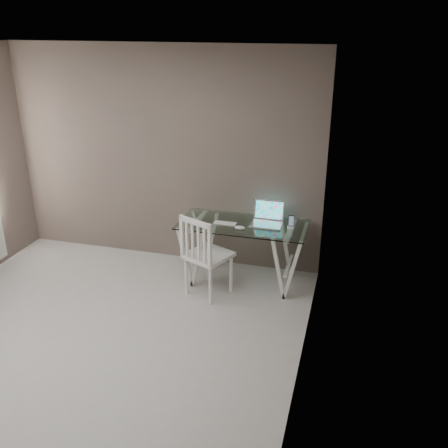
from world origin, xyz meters
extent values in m
plane|color=#ADAAA6|center=(0.00, 0.00, 0.00)|extent=(4.50, 4.50, 0.00)
cube|color=white|center=(0.00, 0.00, 2.70)|extent=(4.00, 4.50, 0.02)
cube|color=#60534B|center=(0.00, 2.25, 1.35)|extent=(4.00, 0.02, 2.70)
cube|color=#60534B|center=(2.00, 0.00, 1.35)|extent=(0.02, 4.50, 2.70)
cube|color=silver|center=(1.13, 1.82, 0.74)|extent=(1.50, 0.70, 0.01)
cube|color=silver|center=(0.58, 1.82, 0.36)|extent=(0.24, 0.62, 0.72)
cube|color=silver|center=(1.68, 1.82, 0.36)|extent=(0.24, 0.62, 0.72)
cube|color=white|center=(0.82, 1.45, 0.48)|extent=(0.59, 0.59, 0.04)
cylinder|color=white|center=(0.58, 1.35, 0.23)|extent=(0.04, 0.04, 0.46)
cylinder|color=white|center=(0.91, 1.21, 0.23)|extent=(0.04, 0.04, 0.46)
cylinder|color=white|center=(0.73, 1.69, 0.23)|extent=(0.04, 0.04, 0.46)
cylinder|color=white|center=(1.06, 1.54, 0.23)|extent=(0.04, 0.04, 0.46)
cube|color=white|center=(0.73, 1.26, 0.73)|extent=(0.42, 0.21, 0.50)
cube|color=silver|center=(1.39, 1.86, 0.75)|extent=(0.36, 0.25, 0.02)
cube|color=#19D899|center=(1.39, 2.02, 0.87)|extent=(0.36, 0.09, 0.23)
cube|color=silver|center=(0.92, 1.77, 0.75)|extent=(0.28, 0.12, 0.01)
ellipsoid|color=silver|center=(1.13, 1.66, 0.77)|extent=(0.12, 0.07, 0.04)
cube|color=white|center=(1.68, 1.86, 0.75)|extent=(0.08, 0.08, 0.02)
cube|color=black|center=(1.68, 1.87, 0.83)|extent=(0.06, 0.03, 0.13)
camera|label=1|loc=(2.33, -3.38, 2.97)|focal=40.00mm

